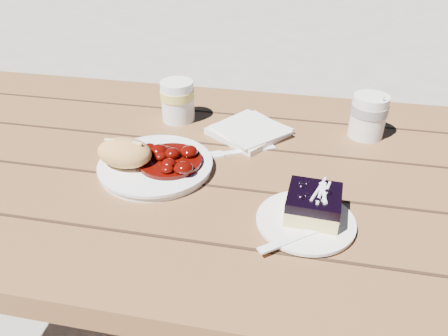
% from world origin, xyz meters
% --- Properties ---
extents(picnic_table, '(2.00, 1.55, 0.75)m').
position_xyz_m(picnic_table, '(0.00, -0.00, 0.59)').
color(picnic_table, brown).
rests_on(picnic_table, ground).
extents(main_plate, '(0.23, 0.23, 0.02)m').
position_xyz_m(main_plate, '(-0.25, -0.04, 0.76)').
color(main_plate, white).
rests_on(main_plate, picnic_table).
extents(goulash_stew, '(0.13, 0.13, 0.04)m').
position_xyz_m(goulash_stew, '(-0.22, -0.04, 0.79)').
color(goulash_stew, '#490602').
rests_on(goulash_stew, main_plate).
extents(bread_roll, '(0.12, 0.08, 0.06)m').
position_xyz_m(bread_roll, '(-0.30, -0.06, 0.80)').
color(bread_roll, tan).
rests_on(bread_roll, main_plate).
extents(dessert_plate, '(0.16, 0.16, 0.01)m').
position_xyz_m(dessert_plate, '(0.06, -0.16, 0.76)').
color(dessert_plate, white).
rests_on(dessert_plate, picnic_table).
extents(blueberry_cake, '(0.10, 0.10, 0.05)m').
position_xyz_m(blueberry_cake, '(0.07, -0.14, 0.78)').
color(blueberry_cake, '#F2DA84').
rests_on(blueberry_cake, dessert_plate).
extents(fork_dessert, '(0.14, 0.12, 0.00)m').
position_xyz_m(fork_dessert, '(0.04, -0.21, 0.76)').
color(fork_dessert, white).
rests_on(fork_dessert, dessert_plate).
extents(coffee_cup, '(0.08, 0.08, 0.10)m').
position_xyz_m(coffee_cup, '(0.18, 0.19, 0.80)').
color(coffee_cup, white).
rests_on(coffee_cup, picnic_table).
extents(napkin_stack, '(0.21, 0.21, 0.01)m').
position_xyz_m(napkin_stack, '(-0.08, 0.14, 0.76)').
color(napkin_stack, white).
rests_on(napkin_stack, picnic_table).
extents(fork_table, '(0.15, 0.09, 0.00)m').
position_xyz_m(fork_table, '(-0.07, 0.06, 0.75)').
color(fork_table, white).
rests_on(fork_table, picnic_table).
extents(second_cup, '(0.08, 0.08, 0.10)m').
position_xyz_m(second_cup, '(-0.27, 0.19, 0.80)').
color(second_cup, white).
rests_on(second_cup, picnic_table).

